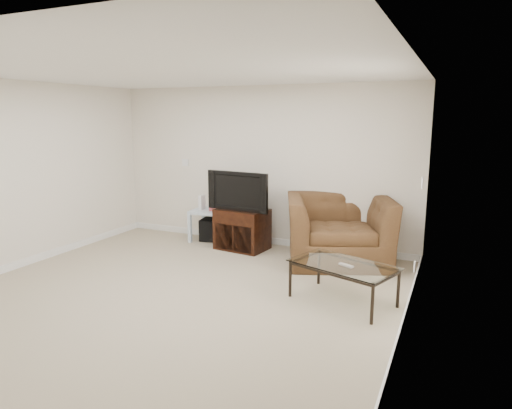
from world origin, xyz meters
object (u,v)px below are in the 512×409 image
at_px(television, 241,190).
at_px(subwoofer, 212,229).
at_px(tv_stand, 242,229).
at_px(coffee_table, 343,283).
at_px(side_table, 210,225).
at_px(recliner, 339,218).

bearing_deg(television, subwoofer, 163.06).
distance_m(tv_stand, coffee_table, 2.38).
xyz_separation_m(television, coffee_table, (1.92, -1.38, -0.71)).
bearing_deg(side_table, tv_stand, -18.04).
bearing_deg(coffee_table, tv_stand, 143.57).
height_order(television, coffee_table, television).
height_order(side_table, subwoofer, side_table).
xyz_separation_m(subwoofer, recliner, (2.18, -0.25, 0.44)).
distance_m(television, subwoofer, 1.04).
relative_size(recliner, coffee_table, 1.28).
relative_size(tv_stand, coffee_table, 0.68).
distance_m(subwoofer, coffee_table, 3.08).
xyz_separation_m(side_table, recliner, (2.21, -0.23, 0.36)).
height_order(recliner, coffee_table, recliner).
bearing_deg(side_table, subwoofer, 36.23).
xyz_separation_m(tv_stand, side_table, (-0.71, 0.23, -0.06)).
height_order(tv_stand, side_table, tv_stand).
relative_size(television, side_table, 1.78).
bearing_deg(tv_stand, coffee_table, -29.34).
distance_m(tv_stand, television, 0.61).
relative_size(side_table, coffee_table, 0.48).
distance_m(television, coffee_table, 2.47).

